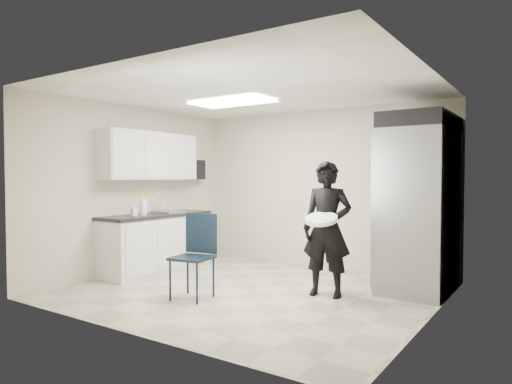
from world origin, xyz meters
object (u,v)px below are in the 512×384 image
Objects in this scene: commercial_fridge at (420,211)px; man_tuxedo at (327,229)px; lower_counter at (157,244)px; folding_chair at (192,258)px.

commercial_fridge is 1.24× the size of man_tuxedo.
folding_chair is at bearing -30.50° from lower_counter.
man_tuxedo is at bearing 29.52° from folding_chair.
commercial_fridge reaches higher than man_tuxedo.
man_tuxedo is at bearing -132.39° from commercial_fridge.
commercial_fridge reaches higher than folding_chair.
folding_chair is 0.59× the size of man_tuxedo.
lower_counter is at bearing -164.12° from commercial_fridge.
commercial_fridge reaches higher than lower_counter.
man_tuxedo is (1.32, 1.04, 0.34)m from folding_chair.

